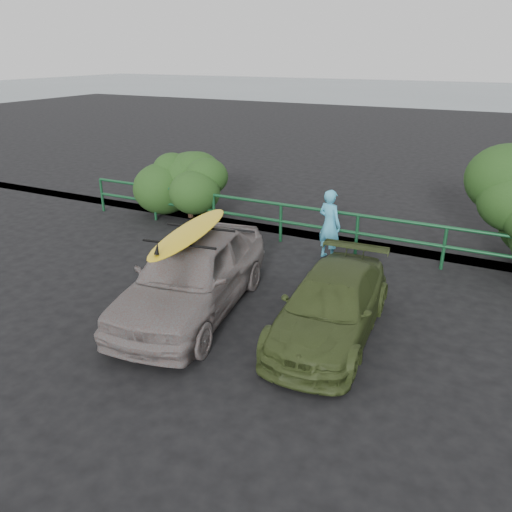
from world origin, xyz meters
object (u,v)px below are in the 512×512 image
at_px(guardrail, 317,228).
at_px(olive_vehicle, 331,306).
at_px(sedan, 192,274).
at_px(surfboard, 190,232).
at_px(man, 329,225).

bearing_deg(guardrail, olive_vehicle, -66.83).
xyz_separation_m(sedan, olive_vehicle, (2.60, 0.33, -0.20)).
bearing_deg(sedan, surfboard, 81.50).
xyz_separation_m(guardrail, sedan, (-0.97, -4.14, 0.23)).
xyz_separation_m(guardrail, surfboard, (-0.97, -4.14, 1.06)).
height_order(sedan, olive_vehicle, sedan).
bearing_deg(man, surfboard, 90.20).
bearing_deg(guardrail, sedan, -103.19).
distance_m(olive_vehicle, man, 3.51).
height_order(man, surfboard, man).
xyz_separation_m(sedan, man, (1.44, 3.63, 0.09)).
bearing_deg(sedan, guardrail, 68.32).
relative_size(sedan, surfboard, 1.49).
distance_m(man, surfboard, 3.98).
relative_size(sedan, olive_vehicle, 1.16).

